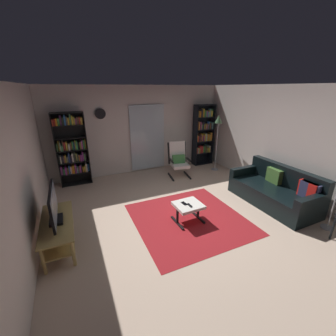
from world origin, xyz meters
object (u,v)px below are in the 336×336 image
(lounge_armchair, at_px, (178,159))
(leather_sofa, at_px, (275,191))
(ottoman, at_px, (188,207))
(floor_lamp_by_shelf, at_px, (218,125))
(television, at_px, (54,207))
(bookshelf_near_sofa, at_px, (203,134))
(bookshelf_near_tv, at_px, (72,149))
(wall_clock, at_px, (100,114))
(tv_stand, at_px, (58,229))
(tv_remote, at_px, (190,205))
(cell_phone, at_px, (184,203))

(lounge_armchair, bearing_deg, leather_sofa, -62.92)
(ottoman, relative_size, floor_lamp_by_shelf, 0.31)
(television, height_order, lounge_armchair, television)
(lounge_armchair, relative_size, floor_lamp_by_shelf, 0.59)
(ottoman, bearing_deg, bookshelf_near_sofa, 52.96)
(bookshelf_near_tv, height_order, floor_lamp_by_shelf, bookshelf_near_tv)
(leather_sofa, xyz_separation_m, wall_clock, (-3.24, 3.28, 1.55))
(lounge_armchair, distance_m, wall_clock, 2.54)
(tv_stand, bearing_deg, tv_remote, -8.70)
(floor_lamp_by_shelf, bearing_deg, ottoman, -135.80)
(ottoman, bearing_deg, television, 172.71)
(television, distance_m, bookshelf_near_tv, 2.64)
(bookshelf_near_tv, distance_m, ottoman, 3.54)
(tv_stand, relative_size, wall_clock, 4.52)
(lounge_armchair, distance_m, ottoman, 2.44)
(lounge_armchair, xyz_separation_m, cell_phone, (-1.00, -2.20, -0.14))
(bookshelf_near_tv, xyz_separation_m, leather_sofa, (4.09, -3.09, -0.69))
(leather_sofa, height_order, cell_phone, leather_sofa)
(television, distance_m, wall_clock, 3.25)
(lounge_armchair, bearing_deg, ottoman, -112.51)
(tv_remote, bearing_deg, leather_sofa, -3.58)
(bookshelf_near_sofa, height_order, tv_remote, bookshelf_near_sofa)
(television, xyz_separation_m, tv_remote, (2.30, -0.37, -0.34))
(leather_sofa, height_order, ottoman, leather_sofa)
(tv_stand, bearing_deg, floor_lamp_by_shelf, 22.62)
(wall_clock, bearing_deg, tv_remote, -71.42)
(bookshelf_near_sofa, height_order, lounge_armchair, bookshelf_near_sofa)
(tv_stand, height_order, television, television)
(leather_sofa, xyz_separation_m, lounge_armchair, (-1.25, 2.44, 0.23))
(tv_stand, height_order, lounge_armchair, lounge_armchair)
(bookshelf_near_tv, height_order, wall_clock, wall_clock)
(television, xyz_separation_m, floor_lamp_by_shelf, (4.56, 1.89, 0.73))
(leather_sofa, height_order, tv_remote, leather_sofa)
(floor_lamp_by_shelf, bearing_deg, cell_phone, -137.24)
(tv_remote, height_order, floor_lamp_by_shelf, floor_lamp_by_shelf)
(bookshelf_near_tv, bearing_deg, tv_remote, -57.25)
(bookshelf_near_sofa, xyz_separation_m, ottoman, (-2.19, -2.91, -0.74))
(leather_sofa, distance_m, ottoman, 2.18)
(ottoman, xyz_separation_m, wall_clock, (-1.07, 3.08, 1.53))
(ottoman, relative_size, wall_clock, 1.84)
(tv_remote, height_order, cell_phone, tv_remote)
(leather_sofa, bearing_deg, bookshelf_near_tv, 142.94)
(television, bearing_deg, bookshelf_near_sofa, 30.08)
(tv_stand, relative_size, lounge_armchair, 1.28)
(bookshelf_near_sofa, xyz_separation_m, lounge_armchair, (-1.26, -0.67, -0.53))
(floor_lamp_by_shelf, bearing_deg, bookshelf_near_tv, 170.27)
(television, height_order, bookshelf_near_tv, bookshelf_near_tv)
(bookshelf_near_sofa, xyz_separation_m, floor_lamp_by_shelf, (0.05, -0.72, 0.40))
(bookshelf_near_sofa, xyz_separation_m, leather_sofa, (-0.02, -3.10, -0.76))
(bookshelf_near_tv, distance_m, floor_lamp_by_shelf, 4.25)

